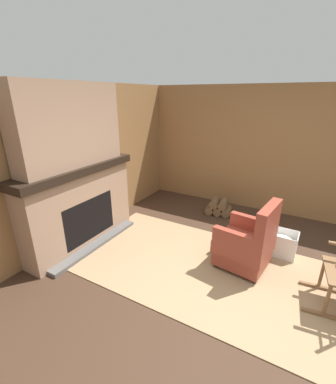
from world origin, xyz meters
TOP-DOWN VIEW (x-y plane):
  - ground_plane at (0.00, 0.00)m, footprint 14.00×14.00m
  - wood_panel_wall_left at (-2.65, 0.00)m, footprint 0.06×5.84m
  - wood_panel_wall_back at (0.04, 2.65)m, footprint 5.84×0.09m
  - fireplace_hearth at (-2.42, 0.00)m, footprint 0.58×1.93m
  - chimney_breast at (-2.44, 0.00)m, footprint 0.33×1.61m
  - area_rug at (-0.54, 0.30)m, footprint 3.60×1.88m
  - armchair at (-0.08, 0.60)m, footprint 0.73×0.70m
  - firewood_stack at (-0.93, 2.01)m, footprint 0.52×0.39m
  - laundry_basket at (0.30, 1.14)m, footprint 0.41×0.33m
  - oil_lamp_vase at (-2.47, -0.60)m, footprint 0.10×0.10m
  - storage_case at (-2.47, 0.62)m, footprint 0.14×0.25m
  - decorative_plate_on_mantel at (-2.49, 0.07)m, footprint 0.07×0.26m

SIDE VIEW (x-z plane):
  - ground_plane at x=0.00m, z-range 0.00..0.00m
  - area_rug at x=-0.54m, z-range 0.00..0.01m
  - firewood_stack at x=-0.93m, z-range -0.01..0.28m
  - laundry_basket at x=0.30m, z-range 0.00..0.36m
  - armchair at x=-0.08m, z-range -0.12..0.83m
  - fireplace_hearth at x=-2.42m, z-range 0.00..1.23m
  - wood_panel_wall_left at x=-2.65m, z-range 0.00..2.36m
  - wood_panel_wall_back at x=0.04m, z-range 0.01..2.37m
  - storage_case at x=-2.47m, z-range 1.24..1.37m
  - oil_lamp_vase at x=-2.47m, z-range 1.19..1.48m
  - decorative_plate_on_mantel at x=-2.49m, z-range 1.23..1.49m
  - chimney_breast at x=-2.44m, z-range 1.24..2.34m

